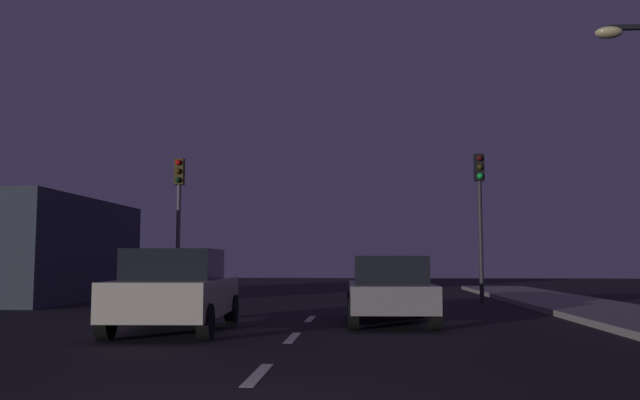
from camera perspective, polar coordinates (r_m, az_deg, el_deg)
The scene contains 9 objects.
ground_plane at distance 12.52m, azimuth -2.11°, elevation -11.65°, with size 80.00×80.00×0.00m, color black.
lane_stripe_second at distance 8.20m, azimuth -5.46°, elevation -14.96°, with size 0.16×1.60×0.01m, color silver.
lane_stripe_third at distance 11.93m, azimuth -2.42°, elevation -11.95°, with size 0.16×1.60×0.01m, color silver.
lane_stripe_fourth at distance 15.69m, azimuth -0.86°, elevation -10.36°, with size 0.16×1.60×0.01m, color silver.
traffic_signal_left at distance 22.73m, azimuth -12.28°, elevation -0.08°, with size 0.32×0.38×4.87m.
traffic_signal_right at distance 22.16m, azimuth 13.83°, elevation 0.17°, with size 0.32×0.38×4.92m.
car_stopped_ahead at distance 14.59m, azimuth 6.10°, elevation -7.80°, with size 1.96×4.02×1.48m.
car_adjacent_lane at distance 13.14m, azimuth -12.53°, elevation -7.72°, with size 2.13×4.10×1.60m.
storefront_left at distance 24.98m, azimuth -23.84°, elevation -4.02°, with size 4.63×8.58×3.52m, color #333847.
Camera 1 is at (1.30, -5.38, 1.38)m, focal length 36.52 mm.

